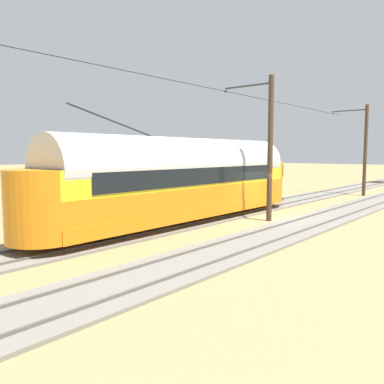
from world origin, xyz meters
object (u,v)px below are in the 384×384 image
object	(u,v)px
vintage_streetcar	(185,179)
spare_tie_stack	(244,198)
catenary_pole_mid_near	(269,146)
catenary_pole_foreground	(364,148)

from	to	relation	value
vintage_streetcar	spare_tie_stack	world-z (taller)	vintage_streetcar
catenary_pole_mid_near	catenary_pole_foreground	bearing A→B (deg)	-90.00
vintage_streetcar	catenary_pole_mid_near	world-z (taller)	catenary_pole_mid_near
catenary_pole_foreground	spare_tie_stack	bearing A→B (deg)	61.36
vintage_streetcar	catenary_pole_foreground	xyz separation A→B (m)	(-2.75, -19.50, 1.66)
catenary_pole_foreground	spare_tie_stack	distance (m)	11.82
catenary_pole_mid_near	spare_tie_stack	distance (m)	8.97
catenary_pole_mid_near	spare_tie_stack	size ratio (longest dim) A/B	3.12
catenary_pole_foreground	spare_tie_stack	xyz separation A→B (m)	(5.39, 9.86, -3.65)
catenary_pole_mid_near	spare_tie_stack	xyz separation A→B (m)	(5.39, -6.17, -3.65)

